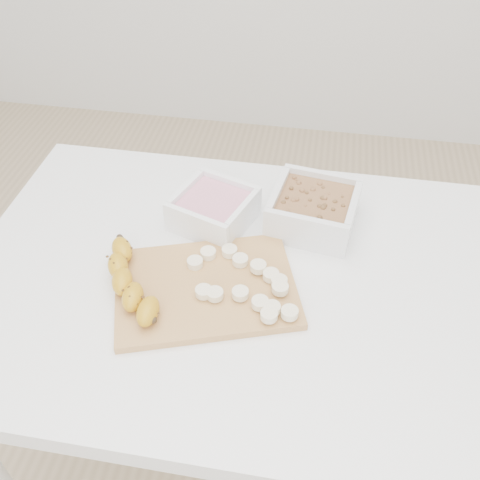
% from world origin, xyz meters
% --- Properties ---
extents(ground, '(3.50, 3.50, 0.00)m').
position_xyz_m(ground, '(0.00, 0.00, 0.00)').
color(ground, '#C6AD89').
rests_on(ground, ground).
extents(table, '(1.00, 0.70, 0.75)m').
position_xyz_m(table, '(0.00, 0.00, 0.65)').
color(table, white).
rests_on(table, ground).
extents(bowl_yogurt, '(0.18, 0.18, 0.07)m').
position_xyz_m(bowl_yogurt, '(-0.07, 0.14, 0.78)').
color(bowl_yogurt, white).
rests_on(bowl_yogurt, table).
extents(bowl_granola, '(0.18, 0.18, 0.07)m').
position_xyz_m(bowl_granola, '(0.12, 0.16, 0.79)').
color(bowl_granola, white).
rests_on(bowl_granola, table).
extents(cutting_board, '(0.37, 0.31, 0.01)m').
position_xyz_m(cutting_board, '(-0.05, -0.05, 0.76)').
color(cutting_board, tan).
rests_on(cutting_board, table).
extents(banana, '(0.13, 0.21, 0.04)m').
position_xyz_m(banana, '(-0.17, -0.08, 0.78)').
color(banana, '#BB8413').
rests_on(banana, cutting_board).
extents(banana_slices, '(0.21, 0.17, 0.02)m').
position_xyz_m(banana_slices, '(0.02, -0.03, 0.77)').
color(banana_slices, '#F7E8C0').
rests_on(banana_slices, cutting_board).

